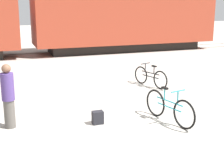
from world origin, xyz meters
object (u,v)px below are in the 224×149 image
backpack (98,118)px  freight_train (25,8)px  bicycle_teal (169,108)px  bicycle_black (150,77)px  person_in_purple (8,96)px

backpack → freight_train: bearing=93.4°
bicycle_teal → freight_train: bearing=101.4°
bicycle_black → person_in_purple: size_ratio=1.01×
bicycle_black → person_in_purple: person_in_purple is taller
backpack → bicycle_black: bearing=44.5°
freight_train → bicycle_teal: bearing=-78.6°
freight_train → person_in_purple: freight_train is taller
freight_train → person_in_purple: size_ratio=15.04×
freight_train → bicycle_black: 9.95m
person_in_purple → backpack: size_ratio=4.76×
freight_train → bicycle_black: freight_train is taller
bicycle_black → person_in_purple: 5.67m
person_in_purple → backpack: bearing=-90.5°
bicycle_teal → person_in_purple: 4.07m
freight_train → bicycle_teal: freight_train is taller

